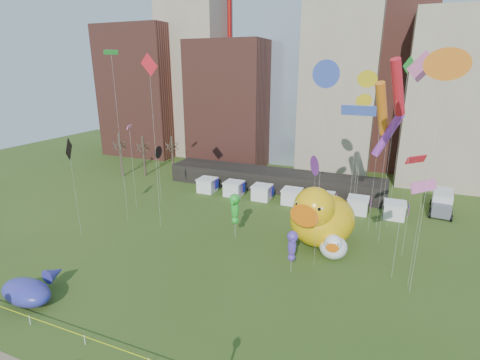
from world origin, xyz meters
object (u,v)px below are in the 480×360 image
at_px(whale_inflatable, 28,291).
at_px(box_truck, 442,202).
at_px(small_duck, 333,246).
at_px(seahorse_purple, 292,244).
at_px(big_duck, 321,217).
at_px(seahorse_green, 235,206).

height_order(whale_inflatable, box_truck, box_truck).
bearing_deg(small_duck, box_truck, 53.40).
bearing_deg(seahorse_purple, big_duck, 58.34).
distance_m(small_duck, seahorse_green, 12.55).
relative_size(big_duck, seahorse_purple, 2.32).
relative_size(whale_inflatable, box_truck, 0.99).
xyz_separation_m(big_duck, box_truck, (14.83, 17.62, -2.09)).
distance_m(big_duck, seahorse_purple, 7.54).
bearing_deg(big_duck, box_truck, 62.74).
height_order(small_duck, seahorse_purple, seahorse_purple).
bearing_deg(small_duck, seahorse_green, 173.28).
bearing_deg(seahorse_purple, small_duck, 33.00).
bearing_deg(whale_inflatable, box_truck, 50.42).
xyz_separation_m(seahorse_green, whale_inflatable, (-12.35, -19.23, -3.11)).
bearing_deg(big_duck, whale_inflatable, -123.72).
relative_size(big_duck, seahorse_green, 1.88).
bearing_deg(box_truck, seahorse_purple, -117.52).
relative_size(small_duck, box_truck, 0.60).
distance_m(small_duck, seahorse_purple, 6.21).
xyz_separation_m(small_duck, seahorse_green, (-12.24, 0.51, 2.73)).
distance_m(whale_inflatable, box_truck, 54.02).
bearing_deg(small_duck, whale_inflatable, -147.05).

